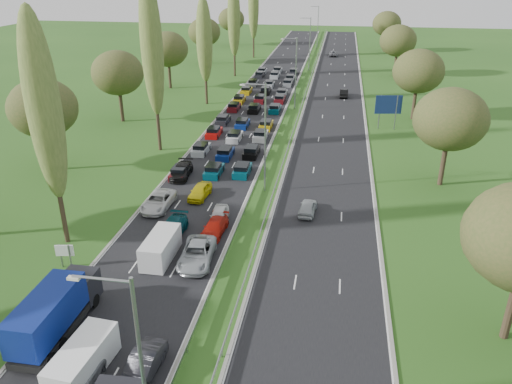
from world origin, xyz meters
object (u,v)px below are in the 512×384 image
at_px(white_van_rear, 162,246).
at_px(white_van_front, 85,358).
at_px(blue_lorry, 56,311).
at_px(direction_sign, 388,106).
at_px(near_car_3, 181,171).
at_px(info_sign, 65,253).
at_px(near_car_2, 158,201).

bearing_deg(white_van_rear, white_van_front, -90.52).
bearing_deg(blue_lorry, direction_sign, 63.79).
xyz_separation_m(near_car_3, direction_sign, (25.20, 23.36, 2.81)).
height_order(near_car_3, white_van_rear, white_van_rear).
relative_size(white_van_front, direction_sign, 1.03).
xyz_separation_m(blue_lorry, white_van_front, (3.46, -2.99, -0.77)).
distance_m(blue_lorry, info_sign, 8.51).
bearing_deg(info_sign, white_van_front, -56.31).
bearing_deg(direction_sign, blue_lorry, -116.13).
xyz_separation_m(info_sign, direction_sign, (28.80, 43.60, 2.20)).
bearing_deg(info_sign, direction_sign, 56.55).
distance_m(near_car_2, blue_lorry, 19.54).
bearing_deg(near_car_2, direction_sign, 52.36).
relative_size(near_car_3, white_van_front, 0.95).
bearing_deg(info_sign, near_car_2, 72.38).
xyz_separation_m(near_car_2, blue_lorry, (-0.11, -19.51, 1.10)).
xyz_separation_m(near_car_2, near_car_3, (-0.16, 8.40, -0.02)).
relative_size(near_car_2, direction_sign, 1.05).
bearing_deg(direction_sign, info_sign, -123.45).
bearing_deg(near_car_3, white_van_rear, -82.00).
bearing_deg(near_car_3, blue_lorry, -93.83).
xyz_separation_m(near_car_2, white_van_front, (3.35, -22.51, 0.33)).
bearing_deg(white_van_rear, info_sign, -158.47).
relative_size(white_van_front, info_sign, 2.56).
bearing_deg(white_van_front, direction_sign, 72.93).
relative_size(near_car_2, near_car_3, 1.08).
height_order(info_sign, direction_sign, direction_sign).
relative_size(blue_lorry, direction_sign, 1.64).
distance_m(near_car_2, white_van_front, 22.76).
bearing_deg(white_van_rear, blue_lorry, -108.84).
height_order(white_van_front, white_van_rear, white_van_front).
distance_m(white_van_rear, direction_sign, 46.16).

